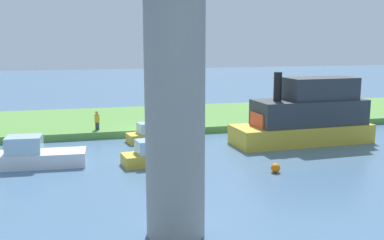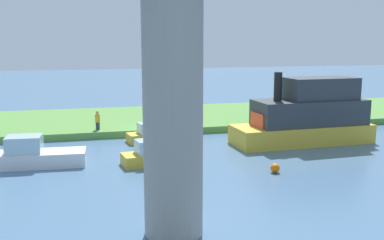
{
  "view_description": "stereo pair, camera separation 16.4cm",
  "coord_description": "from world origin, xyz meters",
  "px_view_note": "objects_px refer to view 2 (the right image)",
  "views": [
    {
      "loc": [
        6.05,
        31.59,
        6.86
      ],
      "look_at": [
        -0.91,
        5.0,
        2.0
      ],
      "focal_mm": 42.01,
      "sensor_mm": 36.0,
      "label": 1
    },
    {
      "loc": [
        5.89,
        31.63,
        6.86
      ],
      "look_at": [
        -0.91,
        5.0,
        2.0
      ],
      "focal_mm": 42.01,
      "sensor_mm": 36.0,
      "label": 2
    }
  ],
  "objects_px": {
    "bridge_pylon": "(173,92)",
    "riverboat_paddlewheel": "(307,117)",
    "houseboat_blue": "(155,134)",
    "mooring_post": "(264,115)",
    "person_on_bank": "(98,120)",
    "skiff_small": "(157,155)",
    "motorboat_red": "(35,155)",
    "marker_buoy": "(275,168)"
  },
  "relations": [
    {
      "from": "skiff_small",
      "to": "motorboat_red",
      "type": "height_order",
      "value": "motorboat_red"
    },
    {
      "from": "mooring_post",
      "to": "houseboat_blue",
      "type": "distance_m",
      "value": 10.14
    },
    {
      "from": "person_on_bank",
      "to": "marker_buoy",
      "type": "xyz_separation_m",
      "value": [
        -8.61,
        11.66,
        -0.95
      ]
    },
    {
      "from": "houseboat_blue",
      "to": "person_on_bank",
      "type": "bearing_deg",
      "value": -35.13
    },
    {
      "from": "person_on_bank",
      "to": "mooring_post",
      "type": "bearing_deg",
      "value": -176.99
    },
    {
      "from": "motorboat_red",
      "to": "marker_buoy",
      "type": "bearing_deg",
      "value": 159.97
    },
    {
      "from": "person_on_bank",
      "to": "mooring_post",
      "type": "xyz_separation_m",
      "value": [
        -13.29,
        -0.7,
        -0.32
      ]
    },
    {
      "from": "houseboat_blue",
      "to": "marker_buoy",
      "type": "distance_m",
      "value": 10.28
    },
    {
      "from": "bridge_pylon",
      "to": "riverboat_paddlewheel",
      "type": "distance_m",
      "value": 17.22
    },
    {
      "from": "riverboat_paddlewheel",
      "to": "skiff_small",
      "type": "height_order",
      "value": "riverboat_paddlewheel"
    },
    {
      "from": "houseboat_blue",
      "to": "skiff_small",
      "type": "height_order",
      "value": "skiff_small"
    },
    {
      "from": "person_on_bank",
      "to": "houseboat_blue",
      "type": "xyz_separation_m",
      "value": [
        -3.72,
        2.62,
        -0.73
      ]
    },
    {
      "from": "riverboat_paddlewheel",
      "to": "skiff_small",
      "type": "relative_size",
      "value": 2.2
    },
    {
      "from": "bridge_pylon",
      "to": "motorboat_red",
      "type": "height_order",
      "value": "bridge_pylon"
    },
    {
      "from": "bridge_pylon",
      "to": "riverboat_paddlewheel",
      "type": "height_order",
      "value": "bridge_pylon"
    },
    {
      "from": "mooring_post",
      "to": "riverboat_paddlewheel",
      "type": "relative_size",
      "value": 0.08
    },
    {
      "from": "person_on_bank",
      "to": "motorboat_red",
      "type": "relative_size",
      "value": 0.26
    },
    {
      "from": "mooring_post",
      "to": "skiff_small",
      "type": "xyz_separation_m",
      "value": [
        10.39,
        9.03,
        -0.38
      ]
    },
    {
      "from": "riverboat_paddlewheel",
      "to": "houseboat_blue",
      "type": "xyz_separation_m",
      "value": [
        9.93,
        -2.99,
        -1.32
      ]
    },
    {
      "from": "person_on_bank",
      "to": "skiff_small",
      "type": "distance_m",
      "value": 8.85
    },
    {
      "from": "houseboat_blue",
      "to": "skiff_small",
      "type": "bearing_deg",
      "value": 81.83
    },
    {
      "from": "riverboat_paddlewheel",
      "to": "motorboat_red",
      "type": "bearing_deg",
      "value": 5.05
    },
    {
      "from": "mooring_post",
      "to": "person_on_bank",
      "type": "bearing_deg",
      "value": 3.01
    },
    {
      "from": "houseboat_blue",
      "to": "mooring_post",
      "type": "bearing_deg",
      "value": -160.87
    },
    {
      "from": "riverboat_paddlewheel",
      "to": "marker_buoy",
      "type": "relative_size",
      "value": 19.2
    },
    {
      "from": "mooring_post",
      "to": "riverboat_paddlewheel",
      "type": "height_order",
      "value": "riverboat_paddlewheel"
    },
    {
      "from": "riverboat_paddlewheel",
      "to": "marker_buoy",
      "type": "distance_m",
      "value": 8.03
    },
    {
      "from": "skiff_small",
      "to": "person_on_bank",
      "type": "bearing_deg",
      "value": -70.77
    },
    {
      "from": "person_on_bank",
      "to": "riverboat_paddlewheel",
      "type": "relative_size",
      "value": 0.14
    },
    {
      "from": "skiff_small",
      "to": "marker_buoy",
      "type": "bearing_deg",
      "value": 149.69
    },
    {
      "from": "marker_buoy",
      "to": "motorboat_red",
      "type": "bearing_deg",
      "value": -20.03
    },
    {
      "from": "person_on_bank",
      "to": "riverboat_paddlewheel",
      "type": "bearing_deg",
      "value": 157.66
    },
    {
      "from": "riverboat_paddlewheel",
      "to": "motorboat_red",
      "type": "relative_size",
      "value": 1.82
    },
    {
      "from": "motorboat_red",
      "to": "bridge_pylon",
      "type": "bearing_deg",
      "value": 118.03
    },
    {
      "from": "mooring_post",
      "to": "riverboat_paddlewheel",
      "type": "distance_m",
      "value": 6.39
    },
    {
      "from": "person_on_bank",
      "to": "riverboat_paddlewheel",
      "type": "height_order",
      "value": "riverboat_paddlewheel"
    },
    {
      "from": "person_on_bank",
      "to": "marker_buoy",
      "type": "height_order",
      "value": "person_on_bank"
    },
    {
      "from": "mooring_post",
      "to": "bridge_pylon",
      "type": "bearing_deg",
      "value": 58.16
    },
    {
      "from": "bridge_pylon",
      "to": "motorboat_red",
      "type": "bearing_deg",
      "value": -61.97
    },
    {
      "from": "marker_buoy",
      "to": "mooring_post",
      "type": "bearing_deg",
      "value": -110.76
    },
    {
      "from": "bridge_pylon",
      "to": "skiff_small",
      "type": "xyz_separation_m",
      "value": [
        -1.04,
        -9.39,
        -4.63
      ]
    },
    {
      "from": "mooring_post",
      "to": "motorboat_red",
      "type": "xyz_separation_m",
      "value": [
        17.06,
        7.85,
        -0.27
      ]
    }
  ]
}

